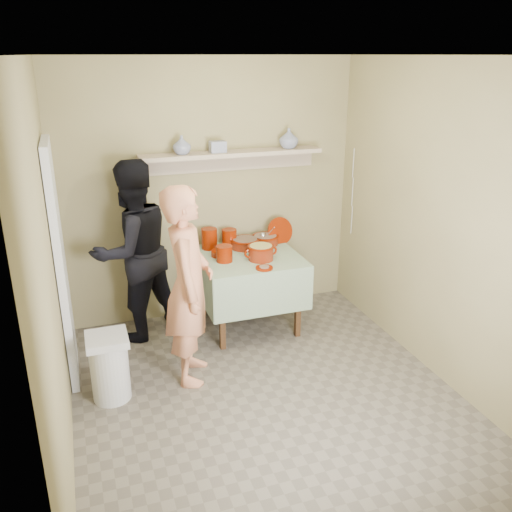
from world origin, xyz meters
name	(u,v)px	position (x,y,z in m)	size (l,w,h in m)	color
ground	(269,399)	(0.00, 0.00, 0.00)	(3.50, 3.50, 0.00)	#635A4E
tile_panel	(61,265)	(-1.46, 0.95, 1.00)	(0.06, 0.70, 2.00)	silver
plate_stack_a	(209,239)	(-0.06, 1.58, 0.87)	(0.16, 0.16, 0.21)	#671100
plate_stack_b	(229,238)	(0.15, 1.59, 0.85)	(0.15, 0.15, 0.18)	#671100
bowl_stack	(224,254)	(-0.02, 1.19, 0.84)	(0.15, 0.15, 0.15)	#671100
empty_bowl	(220,253)	(-0.01, 1.35, 0.79)	(0.18, 0.18, 0.05)	#671100
propped_lid	(280,231)	(0.69, 1.55, 0.88)	(0.29, 0.29, 0.02)	#671100
vase_right	(289,138)	(0.79, 1.61, 1.82)	(0.19, 0.19, 0.20)	navy
vase_left	(182,145)	(-0.29, 1.61, 1.81)	(0.17, 0.17, 0.18)	navy
ceramic_box	(218,147)	(0.06, 1.61, 1.77)	(0.15, 0.11, 0.11)	navy
person_cook	(189,286)	(-0.50, 0.55, 0.84)	(0.61, 0.40, 1.68)	tan
person_helper	(133,251)	(-0.83, 1.45, 0.87)	(0.84, 0.66, 1.73)	black
room_shell	(270,206)	(0.00, 0.00, 1.61)	(3.04, 3.54, 2.62)	#95895B
serving_table	(248,266)	(0.25, 1.28, 0.64)	(0.97, 0.97, 0.76)	#4C2D16
cazuela_meat_a	(245,242)	(0.28, 1.49, 0.82)	(0.30, 0.30, 0.10)	#60190C
cazuela_meat_b	(265,239)	(0.52, 1.52, 0.82)	(0.28, 0.28, 0.10)	#60190C
ladle	(263,235)	(0.49, 1.50, 0.87)	(0.08, 0.26, 0.19)	silver
cazuela_rice	(261,251)	(0.33, 1.12, 0.85)	(0.33, 0.25, 0.14)	#60190C
front_plate	(264,268)	(0.28, 0.88, 0.77)	(0.16, 0.16, 0.03)	#671100
wall_shelf	(231,156)	(0.20, 1.65, 1.67)	(1.80, 0.25, 0.21)	tan
trash_bin	(110,367)	(-1.18, 0.44, 0.28)	(0.32, 0.32, 0.56)	silver
electrical_cord	(352,192)	(1.47, 1.48, 1.25)	(0.01, 0.05, 0.90)	silver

